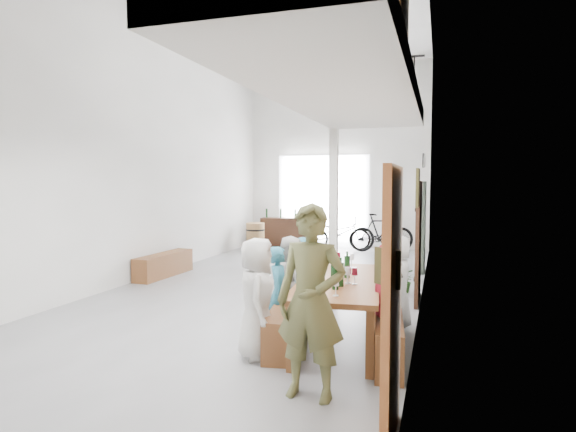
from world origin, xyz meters
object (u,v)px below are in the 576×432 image
(side_bench, at_px, (164,265))
(bicycle_near, at_px, (338,233))
(oak_barrel, at_px, (255,237))
(tasting_table, at_px, (339,286))
(serving_counter, at_px, (288,232))
(bench_inner, at_px, (290,319))
(host_standing, at_px, (311,302))

(side_bench, distance_m, bicycle_near, 5.70)
(bicycle_near, bearing_deg, oak_barrel, 98.46)
(tasting_table, xyz_separation_m, side_bench, (-4.37, 3.05, -0.47))
(serving_counter, xyz_separation_m, bicycle_near, (1.65, -0.33, 0.05))
(bench_inner, bearing_deg, serving_counter, 98.55)
(side_bench, distance_m, oak_barrel, 4.21)
(oak_barrel, height_order, host_standing, host_standing)
(tasting_table, height_order, serving_counter, serving_counter)
(tasting_table, relative_size, oak_barrel, 3.06)
(bench_inner, height_order, bicycle_near, bicycle_near)
(bench_inner, distance_m, bicycle_near, 8.10)
(tasting_table, relative_size, bench_inner, 1.18)
(bicycle_near, bearing_deg, side_bench, 140.25)
(serving_counter, bearing_deg, tasting_table, -73.54)
(tasting_table, height_order, side_bench, tasting_table)
(bench_inner, relative_size, bicycle_near, 1.12)
(oak_barrel, relative_size, serving_counter, 0.48)
(host_standing, distance_m, bicycle_near, 9.77)
(serving_counter, bearing_deg, bench_inner, -77.41)
(side_bench, distance_m, serving_counter, 5.44)
(side_bench, xyz_separation_m, serving_counter, (1.07, 5.33, 0.20))
(side_bench, bearing_deg, tasting_table, -34.92)
(host_standing, xyz_separation_m, bicycle_near, (-1.71, 9.61, -0.41))
(tasting_table, distance_m, oak_barrel, 8.24)
(serving_counter, bearing_deg, oak_barrel, -124.15)
(bench_inner, distance_m, side_bench, 4.81)
(serving_counter, bearing_deg, side_bench, -106.36)
(bicycle_near, bearing_deg, serving_counter, 67.42)
(tasting_table, bearing_deg, serving_counter, 105.20)
(side_bench, xyz_separation_m, host_standing, (4.42, -4.62, 0.66))
(oak_barrel, bearing_deg, side_bench, -95.83)
(bench_inner, height_order, oak_barrel, oak_barrel)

